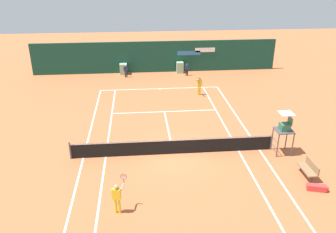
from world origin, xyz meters
TOP-DOWN VIEW (x-y plane):
  - ground_plane at (-0.00, 0.58)m, footprint 80.00×80.00m
  - tennis_net at (0.00, 0.00)m, footprint 12.10×0.10m
  - sponsor_back_wall at (-0.02, 16.97)m, footprint 25.00×1.02m
  - umpire_chair at (6.47, -0.45)m, footprint 1.00×1.00m
  - player_bench at (6.92, -3.02)m, footprint 0.54×1.41m
  - equipment_bag at (6.86, -4.29)m, footprint 1.07×0.54m
  - player_on_baseline at (3.27, 9.81)m, footprint 0.56×0.74m
  - player_near_side at (-3.06, -5.01)m, footprint 0.72×0.64m
  - ball_kid_left_post at (3.01, 15.40)m, footprint 0.41×0.20m
  - ball_kid_right_post at (-3.09, 15.40)m, footprint 0.44×0.20m
  - tennis_ball_near_service_line at (-2.94, 8.16)m, footprint 0.07×0.07m

SIDE VIEW (x-z plane):
  - ground_plane at x=0.00m, z-range 0.00..0.01m
  - tennis_ball_near_service_line at x=-2.94m, z-range 0.00..0.07m
  - equipment_bag at x=6.86m, z-range 0.00..0.32m
  - player_bench at x=6.92m, z-range 0.07..0.95m
  - tennis_net at x=0.00m, z-range -0.02..1.05m
  - ball_kid_left_post at x=3.01m, z-range 0.09..1.33m
  - ball_kid_right_post at x=-3.09m, z-range 0.10..1.42m
  - player_near_side at x=-3.06m, z-range 0.03..1.80m
  - player_on_baseline at x=3.27m, z-range 0.05..1.90m
  - sponsor_back_wall at x=-0.02m, z-range -0.06..3.14m
  - umpire_chair at x=6.47m, z-range 0.35..2.95m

